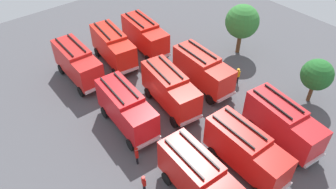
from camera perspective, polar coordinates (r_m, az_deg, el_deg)
ground_plane at (r=32.35m, az=0.00°, el=-1.89°), size 56.05×56.05×0.00m
fire_truck_0 at (r=35.69m, az=-15.57°, el=5.39°), size 7.27×2.92×3.88m
fire_truck_1 at (r=29.10m, az=-7.33°, el=-2.38°), size 7.36×3.19×3.88m
fire_truck_2 at (r=24.08m, az=5.52°, el=-14.36°), size 7.32×3.05×3.88m
fire_truck_3 at (r=37.64m, az=-9.59°, el=8.35°), size 7.44×3.45×3.88m
fire_truck_4 at (r=30.94m, az=0.37°, el=1.05°), size 7.46×3.53×3.88m
fire_truck_5 at (r=26.26m, az=13.53°, el=-9.44°), size 7.28×2.95×3.88m
fire_truck_6 at (r=39.42m, az=-4.10°, el=10.40°), size 7.40×3.30×3.88m
fire_truck_7 at (r=33.58m, az=6.11°, el=4.38°), size 7.31×3.05×3.88m
fire_truck_8 at (r=29.24m, az=19.53°, el=-4.65°), size 7.44×3.45×3.88m
firefighter_0 at (r=26.85m, az=-5.52°, el=-10.50°), size 0.48×0.38×1.77m
firefighter_1 at (r=25.31m, az=-4.26°, el=-15.21°), size 0.47×0.35×1.64m
firefighter_2 at (r=39.88m, az=-15.14°, el=7.29°), size 0.48×0.42×1.62m
firefighter_3 at (r=32.80m, az=17.86°, el=-1.18°), size 0.38×0.48×1.81m
firefighter_4 at (r=35.23m, az=12.10°, el=3.33°), size 0.37×0.48×1.84m
tree_0 at (r=39.02m, az=12.88°, el=12.35°), size 3.90×3.90×6.04m
tree_1 at (r=34.04m, az=24.66°, el=3.16°), size 3.05×3.05×4.73m
traffic_cone_0 at (r=28.31m, az=20.21°, el=-12.50°), size 0.39×0.39×0.56m
traffic_cone_2 at (r=32.89m, az=2.97°, el=-0.43°), size 0.42×0.42×0.60m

